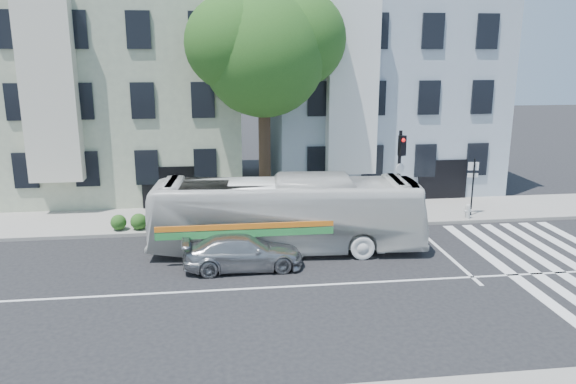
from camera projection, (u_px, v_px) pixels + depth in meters
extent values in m
plane|color=black|center=(287.00, 287.00, 18.75)|extent=(120.00, 120.00, 0.00)
cube|color=gray|center=(266.00, 217.00, 26.43)|extent=(80.00, 4.00, 0.15)
cube|color=gray|center=(128.00, 91.00, 30.99)|extent=(12.00, 10.00, 11.00)
cube|color=#A0B0BF|center=(374.00, 89.00, 32.70)|extent=(12.00, 10.00, 11.00)
cylinder|color=#2D2116|center=(265.00, 162.00, 26.30)|extent=(0.56, 0.56, 5.20)
sphere|color=#1D4516|center=(264.00, 55.00, 25.10)|extent=(5.60, 5.60, 5.60)
sphere|color=#1D4516|center=(298.00, 39.00, 25.51)|extent=(4.40, 4.40, 4.40)
sphere|color=#1D4516|center=(232.00, 43.00, 24.52)|extent=(4.20, 4.20, 4.20)
sphere|color=#1D4516|center=(268.00, 17.00, 25.88)|extent=(3.80, 3.80, 3.80)
sphere|color=#1D4516|center=(250.00, 77.00, 25.85)|extent=(3.40, 3.40, 3.40)
imported|color=silver|center=(287.00, 214.00, 21.85)|extent=(3.35, 10.80, 2.96)
imported|color=#A4A6AA|center=(243.00, 252.00, 20.21)|extent=(1.82, 4.33, 1.25)
cylinder|color=black|center=(399.00, 179.00, 24.75)|extent=(0.14, 0.14, 4.32)
cube|color=black|center=(402.00, 146.00, 24.13)|extent=(0.35, 0.32, 0.88)
sphere|color=red|center=(403.00, 140.00, 23.94)|extent=(0.16, 0.16, 0.16)
cylinder|color=white|center=(400.00, 169.00, 24.48)|extent=(0.43, 0.19, 0.45)
cylinder|color=beige|center=(468.00, 213.00, 25.83)|extent=(0.23, 0.23, 0.56)
sphere|color=beige|center=(468.00, 206.00, 25.76)|extent=(0.21, 0.21, 0.21)
cylinder|color=beige|center=(468.00, 211.00, 25.81)|extent=(0.39, 0.21, 0.13)
cylinder|color=black|center=(473.00, 187.00, 26.10)|extent=(0.08, 0.08, 2.71)
cube|color=white|center=(473.00, 166.00, 25.96)|extent=(0.49, 0.12, 0.38)
cube|color=white|center=(473.00, 175.00, 26.06)|extent=(0.49, 0.12, 0.20)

